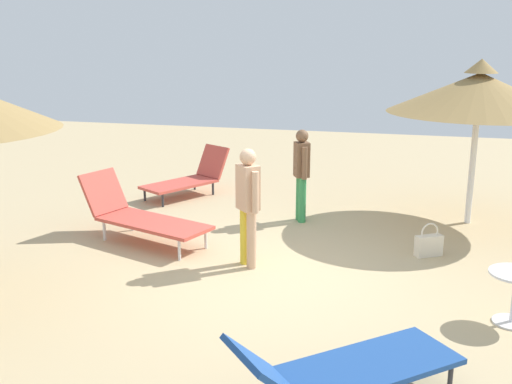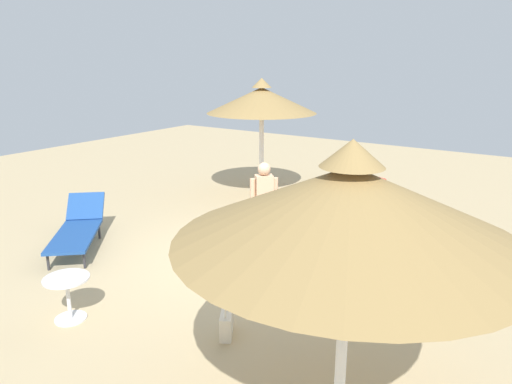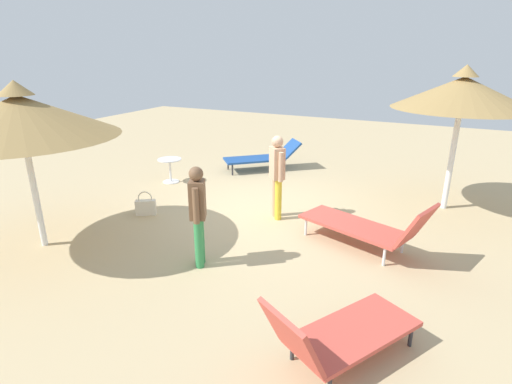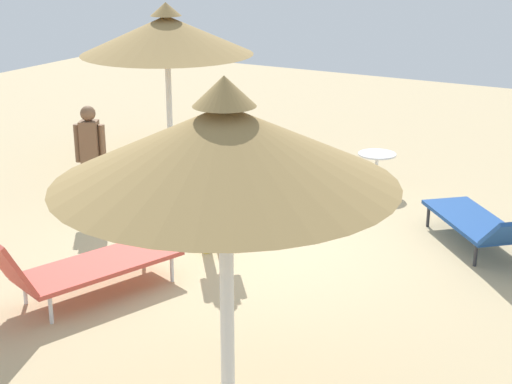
% 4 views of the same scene
% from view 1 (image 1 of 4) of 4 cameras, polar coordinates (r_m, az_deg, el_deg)
% --- Properties ---
extents(ground, '(24.00, 24.00, 0.10)m').
position_cam_1_polar(ground, '(8.00, 1.24, -7.99)').
color(ground, tan).
extents(parasol_umbrella_front, '(2.86, 2.86, 2.67)m').
position_cam_1_polar(parasol_umbrella_front, '(10.23, 20.33, 8.80)').
color(parasol_umbrella_front, white).
rests_on(parasol_umbrella_front, ground).
extents(lounge_chair_edge, '(2.22, 1.36, 0.97)m').
position_cam_1_polar(lounge_chair_edge, '(9.21, -10.94, -2.12)').
color(lounge_chair_edge, '#CC4C3F').
rests_on(lounge_chair_edge, ground).
extents(lounge_chair_near_right, '(1.96, 1.84, 0.76)m').
position_cam_1_polar(lounge_chair_near_right, '(5.24, 8.29, -16.08)').
color(lounge_chair_near_right, '#1E478C').
rests_on(lounge_chair_near_right, ground).
extents(lounge_chair_far_right, '(1.45, 1.83, 0.89)m').
position_cam_1_polar(lounge_chair_far_right, '(11.70, -6.28, 1.40)').
color(lounge_chair_far_right, '#CC4C3F').
rests_on(lounge_chair_far_right, ground).
extents(person_standing_near_left, '(0.36, 0.37, 1.61)m').
position_cam_1_polar(person_standing_near_left, '(7.93, -0.76, -0.80)').
color(person_standing_near_left, yellow).
rests_on(person_standing_near_left, ground).
extents(person_standing_far_left, '(0.30, 0.40, 1.54)m').
position_cam_1_polar(person_standing_far_left, '(9.94, 4.32, 2.00)').
color(person_standing_far_left, '#338C4C').
rests_on(person_standing_far_left, ground).
extents(handbag, '(0.40, 0.32, 0.49)m').
position_cam_1_polar(handbag, '(8.85, 16.01, -4.78)').
color(handbag, beige).
rests_on(handbag, ground).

